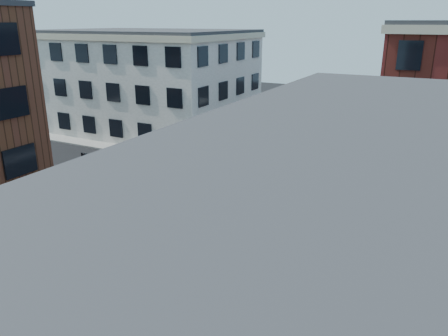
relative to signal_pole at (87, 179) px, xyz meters
name	(u,v)px	position (x,y,z in m)	size (l,w,h in m)	color
ground	(230,203)	(6.72, 6.68, -2.86)	(120.00, 120.00, 0.00)	black
sidewalk_nw	(161,118)	(-14.28, 27.68, -2.78)	(30.00, 30.00, 0.15)	gray
building_nw	(148,82)	(-12.28, 22.68, 2.64)	(22.00, 16.00, 11.00)	beige
tree_near	(371,141)	(14.28, 16.65, 0.30)	(2.69, 2.69, 4.49)	black
tree_far	(382,128)	(14.28, 22.65, 0.02)	(2.43, 2.43, 4.07)	black
signal_pole	(87,179)	(0.00, 0.00, 0.00)	(1.29, 1.24, 4.60)	black
box_truck	(377,227)	(17.09, 3.12, -0.77)	(8.95, 2.97, 4.01)	silver
traffic_cone	(119,210)	(1.02, 1.52, -2.49)	(0.49, 0.49, 0.76)	#D04D09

